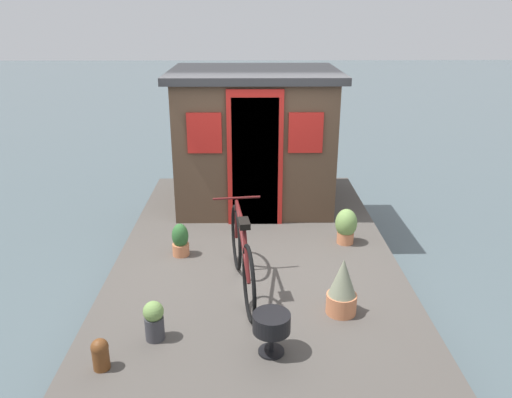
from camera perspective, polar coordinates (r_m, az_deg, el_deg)
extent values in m
plane|color=#4C5B60|center=(6.42, -0.02, -9.39)|extent=(60.00, 60.00, 0.00)
cube|color=#4C4742|center=(6.20, -0.02, -5.68)|extent=(5.38, 3.24, 0.06)
cube|color=#381E19|center=(6.32, -0.02, -7.68)|extent=(5.28, 3.17, 0.43)
cube|color=#4C3828|center=(7.38, -0.18, 6.50)|extent=(1.70, 2.14, 1.84)
cube|color=#28282B|center=(7.20, -0.19, 14.00)|extent=(1.90, 2.34, 0.10)
cube|color=#144733|center=(6.56, -0.10, 4.05)|extent=(0.04, 0.60, 1.70)
cube|color=red|center=(6.54, -0.10, 4.46)|extent=(0.03, 0.72, 1.80)
cube|color=red|center=(6.49, 5.63, 7.44)|extent=(0.03, 0.44, 0.52)
cube|color=red|center=(6.48, -5.85, 7.41)|extent=(0.03, 0.44, 0.52)
torus|color=black|center=(5.58, -2.24, -4.36)|extent=(0.72, 0.14, 0.72)
torus|color=black|center=(4.69, -0.80, -9.48)|extent=(0.72, 0.14, 0.72)
cylinder|color=#4C1414|center=(4.99, -1.55, -4.54)|extent=(0.94, 0.17, 0.50)
cylinder|color=#4C1414|center=(5.05, -1.81, -1.56)|extent=(0.60, 0.12, 0.07)
cylinder|color=#4C1414|center=(4.73, -1.09, -6.26)|extent=(0.35, 0.08, 0.45)
cylinder|color=#4C1414|center=(5.45, -2.22, -2.32)|extent=(0.12, 0.05, 0.47)
cube|color=black|center=(4.77, -1.37, -2.77)|extent=(0.21, 0.13, 0.06)
cylinder|color=#4C1414|center=(5.32, -2.21, 0.12)|extent=(0.09, 0.50, 0.02)
cylinder|color=#C6754C|center=(6.03, -8.47, -5.64)|extent=(0.20, 0.20, 0.14)
ellipsoid|color=#2D602D|center=(5.96, -8.55, -4.12)|extent=(0.19, 0.19, 0.30)
cylinder|color=#38383D|center=(4.63, -11.36, -14.09)|extent=(0.17, 0.17, 0.22)
sphere|color=#70934C|center=(4.54, -11.51, -12.32)|extent=(0.18, 0.18, 0.18)
cylinder|color=#C6754C|center=(4.96, 9.59, -11.54)|extent=(0.29, 0.29, 0.20)
cone|color=gray|center=(4.82, 9.79, -8.68)|extent=(0.26, 0.26, 0.37)
cylinder|color=#C6754C|center=(6.36, 10.03, -4.29)|extent=(0.21, 0.21, 0.14)
ellipsoid|color=#70934C|center=(6.28, 10.14, -2.67)|extent=(0.27, 0.27, 0.35)
cylinder|color=black|center=(4.29, 1.77, -13.77)|extent=(0.32, 0.32, 0.16)
cylinder|color=black|center=(4.40, 1.74, -15.78)|extent=(0.04, 0.04, 0.21)
cylinder|color=black|center=(4.45, 1.73, -16.79)|extent=(0.22, 0.22, 0.02)
cylinder|color=brown|center=(4.42, -17.09, -16.74)|extent=(0.14, 0.14, 0.20)
sphere|color=brown|center=(4.36, -17.24, -15.67)|extent=(0.14, 0.14, 0.14)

